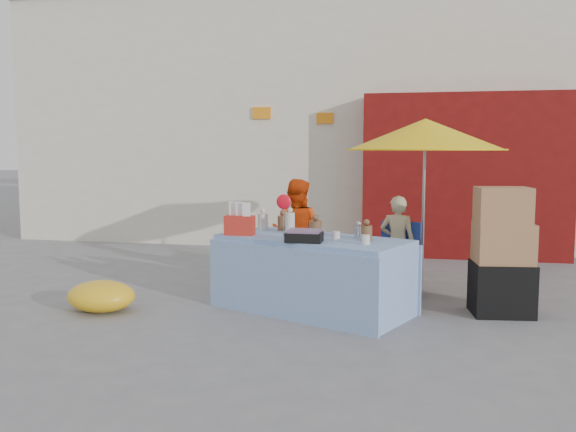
% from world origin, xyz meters
% --- Properties ---
extents(ground, '(80.00, 80.00, 0.00)m').
position_xyz_m(ground, '(0.00, 0.00, 0.00)').
color(ground, slate).
rests_on(ground, ground).
extents(backdrop, '(14.00, 8.00, 7.80)m').
position_xyz_m(backdrop, '(0.52, 7.52, 3.10)').
color(backdrop, silver).
rests_on(backdrop, ground).
extents(market_table, '(2.28, 1.72, 1.25)m').
position_xyz_m(market_table, '(0.35, 0.46, 0.41)').
color(market_table, '#97C1F2').
rests_on(market_table, ground).
extents(chair_left, '(0.55, 0.54, 0.85)m').
position_xyz_m(chair_left, '(-0.03, 1.41, 0.26)').
color(chair_left, navy).
rests_on(chair_left, ground).
extents(chair_right, '(0.55, 0.54, 0.85)m').
position_xyz_m(chair_right, '(1.22, 1.41, 0.26)').
color(chair_right, navy).
rests_on(chair_right, ground).
extents(vendor_orange, '(0.74, 0.62, 1.36)m').
position_xyz_m(vendor_orange, '(-0.03, 1.54, 0.68)').
color(vendor_orange, '#E4410C').
rests_on(vendor_orange, ground).
extents(vendor_beige, '(0.47, 0.35, 1.17)m').
position_xyz_m(vendor_beige, '(1.22, 1.54, 0.59)').
color(vendor_beige, '#C3B58A').
rests_on(vendor_beige, ground).
extents(umbrella, '(1.90, 1.90, 2.09)m').
position_xyz_m(umbrella, '(1.52, 1.69, 1.89)').
color(umbrella, gray).
rests_on(umbrella, ground).
extents(box_stack, '(0.66, 0.56, 1.34)m').
position_xyz_m(box_stack, '(2.31, 0.70, 0.62)').
color(box_stack, black).
rests_on(box_stack, ground).
extents(tarp_bundle, '(0.89, 0.81, 0.33)m').
position_xyz_m(tarp_bundle, '(-1.85, -0.03, 0.17)').
color(tarp_bundle, yellow).
rests_on(tarp_bundle, ground).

